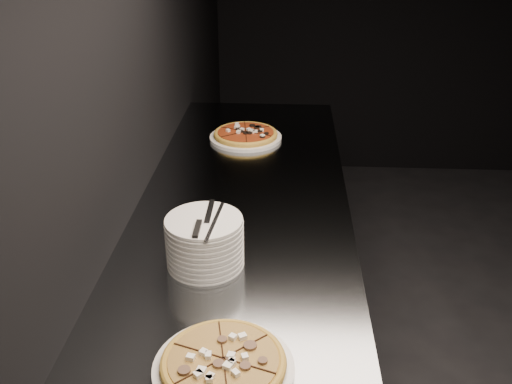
# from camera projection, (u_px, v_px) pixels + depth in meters

# --- Properties ---
(wall_left) EXTENTS (0.02, 5.00, 2.80)m
(wall_left) POSITION_uv_depth(u_px,v_px,m) (118.00, 74.00, 1.72)
(wall_left) COLOR black
(wall_left) RESTS_ON floor
(counter) EXTENTS (0.74, 2.44, 0.92)m
(counter) POSITION_uv_depth(u_px,v_px,m) (243.00, 323.00, 2.13)
(counter) COLOR slate
(counter) RESTS_ON floor
(pizza_mushroom) EXTENTS (0.36, 0.36, 0.04)m
(pizza_mushroom) POSITION_uv_depth(u_px,v_px,m) (224.00, 364.00, 1.27)
(pizza_mushroom) COLOR silver
(pizza_mushroom) RESTS_ON counter
(pizza_tomato) EXTENTS (0.38, 0.38, 0.04)m
(pizza_tomato) POSITION_uv_depth(u_px,v_px,m) (246.00, 135.00, 2.54)
(pizza_tomato) COLOR silver
(pizza_tomato) RESTS_ON counter
(plate_stack) EXTENTS (0.22, 0.22, 0.15)m
(plate_stack) POSITION_uv_depth(u_px,v_px,m) (205.00, 242.00, 1.63)
(plate_stack) COLOR silver
(plate_stack) RESTS_ON counter
(cutlery) EXTENTS (0.09, 0.23, 0.01)m
(cutlery) POSITION_uv_depth(u_px,v_px,m) (206.00, 221.00, 1.58)
(cutlery) COLOR silver
(cutlery) RESTS_ON plate_stack
(ramekin) EXTENTS (0.09, 0.09, 0.08)m
(ramekin) POSITION_uv_depth(u_px,v_px,m) (226.00, 224.00, 1.79)
(ramekin) COLOR silver
(ramekin) RESTS_ON counter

